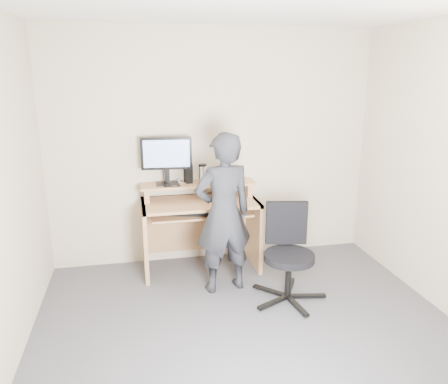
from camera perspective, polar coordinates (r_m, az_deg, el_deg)
name	(u,v)px	position (r m, az deg, el deg)	size (l,w,h in m)	color
ground	(256,345)	(3.60, 4.17, -19.32)	(3.50, 3.50, 0.00)	#4B4A4F
back_wall	(214,148)	(4.72, -1.38, 5.79)	(3.50, 0.02, 2.50)	#BBAC95
desk	(199,217)	(4.66, -3.25, -3.32)	(1.20, 0.60, 0.91)	tan
monitor	(166,156)	(4.52, -7.53, 4.63)	(0.52, 0.15, 0.49)	black
external_drive	(188,173)	(4.62, -4.69, 2.47)	(0.07, 0.13, 0.20)	black
travel_mug	(203,174)	(4.59, -2.80, 2.31)	(0.08, 0.08, 0.18)	silver
smartphone	(219,182)	(4.62, -0.71, 1.32)	(0.07, 0.13, 0.01)	black
charger	(167,185)	(4.48, -7.47, 0.89)	(0.04, 0.04, 0.04)	black
headphones	(185,181)	(4.68, -5.12, 1.47)	(0.16, 0.16, 0.02)	silver
keyboard	(192,212)	(4.45, -4.21, -2.65)	(0.46, 0.18, 0.03)	black
mouse	(225,201)	(4.46, 0.15, -1.16)	(0.10, 0.06, 0.04)	black
office_chair	(288,249)	(4.07, 8.36, -7.43)	(0.69, 0.68, 0.87)	black
person	(223,214)	(4.07, -0.08, -2.86)	(0.56, 0.37, 1.53)	black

